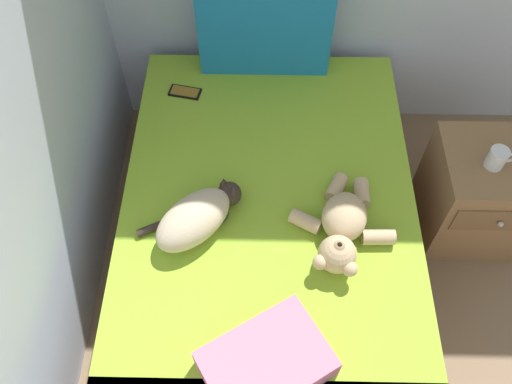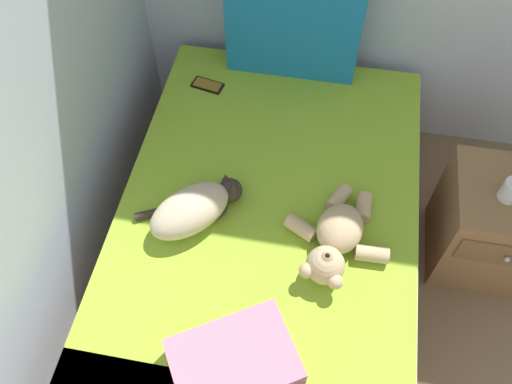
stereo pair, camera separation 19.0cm
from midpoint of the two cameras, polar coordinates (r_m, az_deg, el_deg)
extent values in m
cube|color=olive|center=(2.46, 3.23, -7.00)|extent=(1.25, 1.93, 0.31)
cube|color=white|center=(2.25, 3.53, -4.12)|extent=(1.21, 1.87, 0.19)
cube|color=#8CB72D|center=(2.19, 3.89, -1.46)|extent=(1.20, 1.74, 0.02)
cube|color=#1972AD|center=(2.53, 6.32, 17.60)|extent=(0.61, 0.14, 0.55)
ellipsoid|color=#C6B293|center=(2.07, -4.50, -2.18)|extent=(0.37, 0.38, 0.15)
sphere|color=#332823|center=(2.15, -0.26, 0.01)|extent=(0.10, 0.10, 0.10)
cone|color=#332823|center=(2.11, -0.70, 1.38)|extent=(0.04, 0.04, 0.04)
cone|color=#332823|center=(2.09, 0.18, 0.40)|extent=(0.04, 0.04, 0.04)
cylinder|color=#332823|center=(2.15, -8.30, -2.35)|extent=(0.16, 0.10, 0.03)
ellipsoid|color=#332823|center=(2.12, -1.74, -2.37)|extent=(0.11, 0.11, 0.04)
ellipsoid|color=tan|center=(2.07, 11.56, -4.05)|extent=(0.22, 0.25, 0.14)
sphere|color=tan|center=(1.99, 10.15, -7.90)|extent=(0.14, 0.14, 0.14)
sphere|color=#9E7F58|center=(1.94, 10.37, -7.26)|extent=(0.06, 0.06, 0.06)
sphere|color=black|center=(1.92, 10.48, -6.92)|extent=(0.02, 0.02, 0.02)
sphere|color=tan|center=(1.96, 11.25, -9.57)|extent=(0.06, 0.06, 0.06)
sphere|color=tan|center=(1.96, 8.22, -8.50)|extent=(0.06, 0.06, 0.06)
cylinder|color=tan|center=(2.09, 14.84, -6.61)|extent=(0.13, 0.07, 0.06)
cylinder|color=tan|center=(2.19, 13.85, -1.75)|extent=(0.06, 0.12, 0.06)
cylinder|color=tan|center=(2.09, 7.42, -4.00)|extent=(0.14, 0.11, 0.06)
cylinder|color=tan|center=(2.19, 11.29, -0.85)|extent=(0.11, 0.13, 0.06)
cube|color=black|center=(2.60, -3.09, 11.20)|extent=(0.16, 0.10, 0.01)
cube|color=olive|center=(2.60, -3.09, 11.28)|extent=(0.14, 0.08, 0.00)
cube|color=#D1728C|center=(1.85, 0.69, -17.97)|extent=(0.49, 0.45, 0.11)
cube|color=olive|center=(2.67, 25.85, -3.34)|extent=(0.47, 0.43, 0.53)
cube|color=brown|center=(2.47, 27.25, -6.22)|extent=(0.40, 0.01, 0.15)
sphere|color=#B2B2B7|center=(2.46, 27.28, -6.55)|extent=(0.02, 0.02, 0.02)
cylinder|color=silver|center=(2.40, 27.66, 0.00)|extent=(0.08, 0.08, 0.09)
camera|label=1|loc=(0.09, -87.41, 3.80)|focal=37.48mm
camera|label=2|loc=(0.09, 92.59, -3.80)|focal=37.48mm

